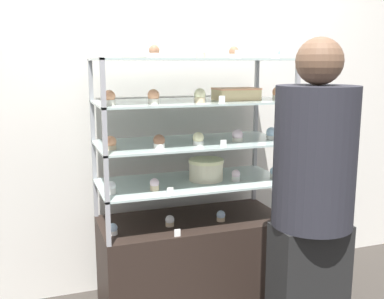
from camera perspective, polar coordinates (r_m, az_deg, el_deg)
back_wall at (r=3.08m, az=-2.54°, el=6.44°), size 8.00×0.05×2.60m
display_base at (r=2.96m, az=-0.00°, el=-14.11°), size 1.14×0.53×0.58m
display_riser_lower at (r=2.78m, az=-0.00°, el=-4.30°), size 1.14×0.53×0.25m
display_riser_middle at (r=2.72m, az=-0.00°, el=0.72°), size 1.14×0.53×0.25m
display_riser_upper at (r=2.69m, az=-0.00°, el=5.91°), size 1.14×0.53×0.25m
display_riser_top at (r=2.68m, az=-0.00°, el=11.17°), size 1.14×0.53×0.25m
layer_cake_centerpiece at (r=2.78m, az=1.80°, el=-2.56°), size 0.22×0.22×0.13m
sheet_cake_frosted at (r=2.75m, az=5.63°, el=7.04°), size 0.26×0.17×0.07m
cupcake_0 at (r=2.63m, az=-10.02°, el=-9.94°), size 0.05×0.05×0.07m
cupcake_1 at (r=2.72m, az=-2.84°, el=-9.05°), size 0.05×0.05×0.07m
cupcake_2 at (r=2.81m, az=3.68°, el=-8.42°), size 0.05×0.05×0.07m
cupcake_3 at (r=2.94m, az=10.54°, el=-7.70°), size 0.05×0.05×0.07m
price_tag_0 at (r=2.57m, az=-1.87°, el=-10.54°), size 0.04×0.00×0.04m
cupcake_4 at (r=2.54m, az=-10.23°, el=-4.79°), size 0.05×0.05×0.07m
cupcake_5 at (r=2.57m, az=-4.78°, el=-4.45°), size 0.05×0.05×0.07m
cupcake_6 at (r=2.78m, az=5.59°, el=-3.30°), size 0.05×0.05×0.07m
cupcake_7 at (r=2.88m, az=10.39°, el=-2.92°), size 0.05×0.05×0.07m
price_tag_1 at (r=2.48m, az=-2.78°, el=-5.31°), size 0.04×0.00×0.04m
cupcake_8 at (r=2.50m, az=-10.32°, el=0.80°), size 0.07×0.07×0.08m
cupcake_9 at (r=2.52m, az=-4.20°, el=1.01°), size 0.07×0.07×0.08m
cupcake_10 at (r=2.60m, az=0.79°, el=1.34°), size 0.07×0.07×0.08m
cupcake_11 at (r=2.72m, az=5.79°, el=1.73°), size 0.07×0.07×0.08m
cupcake_12 at (r=2.84m, az=10.06°, el=1.99°), size 0.07×0.07×0.08m
price_tag_2 at (r=2.53m, az=4.01°, el=0.74°), size 0.04×0.00×0.04m
cupcake_13 at (r=2.43m, az=-10.46°, el=6.45°), size 0.07×0.07×0.08m
cupcake_14 at (r=2.49m, az=-4.91°, el=6.68°), size 0.07×0.07×0.08m
cupcake_15 at (r=2.56m, az=1.00°, el=6.83°), size 0.07×0.07×0.08m
cupcake_16 at (r=2.80m, az=10.82°, el=6.99°), size 0.07×0.07×0.08m
price_tag_3 at (r=2.49m, az=3.82°, el=6.33°), size 0.04×0.00×0.04m
cupcake_17 at (r=2.50m, az=-10.96°, el=12.13°), size 0.06×0.06×0.07m
cupcake_18 at (r=2.52m, az=-4.81°, el=12.27°), size 0.06×0.06×0.07m
cupcake_19 at (r=2.55m, az=1.08°, el=12.29°), size 0.06×0.06×0.07m
cupcake_20 at (r=2.74m, az=5.32°, el=12.14°), size 0.06×0.06×0.07m
cupcake_21 at (r=2.81m, az=10.56°, el=11.97°), size 0.06×0.06×0.07m
price_tag_4 at (r=2.52m, az=5.86°, el=11.97°), size 0.04×0.00×0.04m
donut_glazed at (r=2.64m, az=-7.31°, el=11.88°), size 0.15×0.15×0.04m
customer_figure at (r=2.24m, az=15.03°, el=-6.41°), size 0.39×0.39×1.66m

